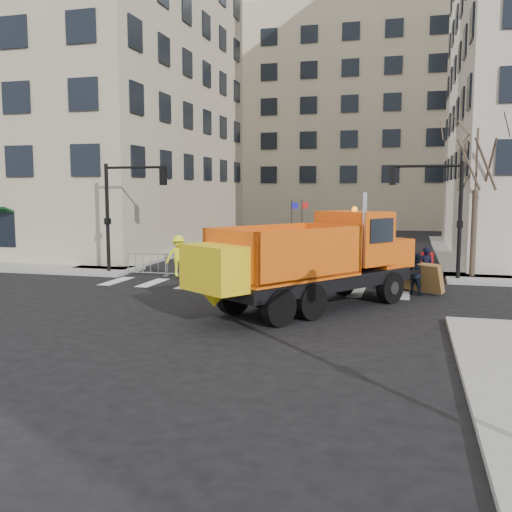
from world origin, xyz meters
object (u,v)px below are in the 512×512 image
(cop_b, at_px, (416,274))
(worker, at_px, (179,256))
(cop_c, at_px, (411,269))
(newspaper_box, at_px, (427,264))
(cop_a, at_px, (425,268))
(plow_truck, at_px, (311,258))

(cop_b, distance_m, worker, 10.67)
(cop_c, bearing_deg, worker, -42.25)
(cop_c, distance_m, newspaper_box, 3.58)
(cop_a, height_order, cop_b, cop_a)
(newspaper_box, bearing_deg, cop_c, -77.98)
(cop_a, xyz_separation_m, newspaper_box, (0.15, 2.93, -0.19))
(plow_truck, xyz_separation_m, worker, (-7.05, 5.14, -0.70))
(cop_a, bearing_deg, newspaper_box, -106.17)
(plow_truck, xyz_separation_m, cop_a, (3.93, 5.25, -0.90))
(worker, bearing_deg, plow_truck, -73.16)
(plow_truck, relative_size, cop_a, 5.68)
(plow_truck, relative_size, newspaper_box, 9.21)
(plow_truck, relative_size, cop_b, 6.24)
(cop_c, xyz_separation_m, newspaper_box, (0.73, 3.50, -0.23))
(cop_a, bearing_deg, plow_truck, 40.01)
(plow_truck, xyz_separation_m, cop_c, (3.35, 4.68, -0.86))
(cop_a, relative_size, cop_b, 1.10)
(cop_b, xyz_separation_m, newspaper_box, (0.54, 4.22, -0.11))
(cop_c, xyz_separation_m, worker, (-10.40, 0.45, 0.17))
(worker, bearing_deg, cop_a, -36.51)
(cop_b, xyz_separation_m, cop_c, (-0.20, 0.73, 0.12))
(plow_truck, distance_m, newspaper_box, 9.21)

